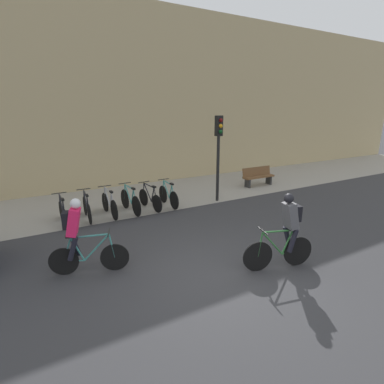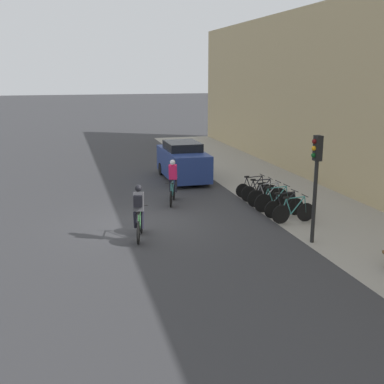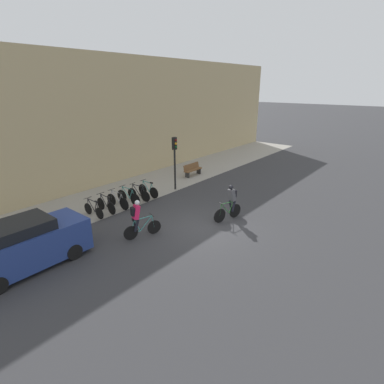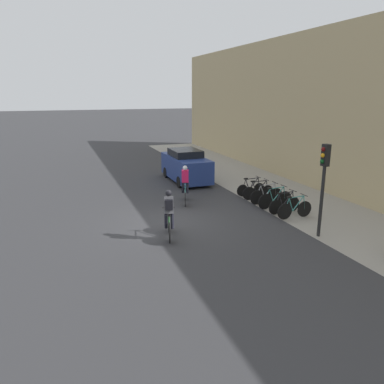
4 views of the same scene
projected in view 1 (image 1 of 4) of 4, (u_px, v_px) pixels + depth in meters
ground at (218, 276)px, 6.66m from camera, size 200.00×200.00×0.00m
kerb_strip at (126, 199)px, 12.32m from camera, size 44.00×4.50×0.01m
building_facade at (103, 97)px, 13.36m from camera, size 44.00×0.60×8.23m
cyclist_pink at (78, 234)px, 6.53m from camera, size 1.66×0.67×1.76m
cyclist_grey at (286, 230)px, 6.79m from camera, size 1.70×0.60×1.80m
parked_bike_0 at (63, 212)px, 9.62m from camera, size 0.46×1.57×0.94m
parked_bike_1 at (87, 208)px, 9.97m from camera, size 0.46×1.66×0.96m
parked_bike_2 at (109, 204)px, 10.32m from camera, size 0.46×1.74×0.98m
parked_bike_3 at (130, 201)px, 10.68m from camera, size 0.46×1.78×0.99m
parked_bike_4 at (150, 199)px, 11.04m from camera, size 0.46×1.65×0.96m
parked_bike_5 at (168, 196)px, 11.39m from camera, size 0.46×1.65×0.97m
traffic_light_pole at (219, 143)px, 11.51m from camera, size 0.26×0.30×3.35m
bench at (258, 176)px, 14.40m from camera, size 1.67×0.44×0.89m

